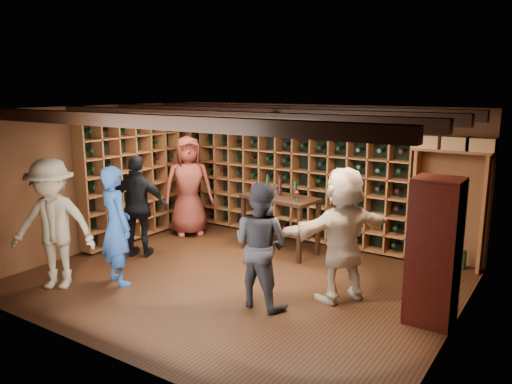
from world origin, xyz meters
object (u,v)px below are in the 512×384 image
Objects in this scene: display_cabinet at (434,254)px; guest_beige at (343,234)px; man_grey_suit at (261,245)px; guest_red_floral at (188,186)px; man_blue_shirt at (116,226)px; guest_khaki at (53,224)px; guest_woman_black at (139,207)px; tasting_table at (280,204)px.

guest_beige reaches higher than display_cabinet.
guest_beige is at bearing -134.03° from man_grey_suit.
guest_red_floral is at bearing 166.08° from display_cabinet.
man_grey_suit is 1.10m from guest_beige.
guest_khaki is at bearing 59.48° from man_blue_shirt.
man_grey_suit is (2.13, 0.51, -0.04)m from man_blue_shirt.
man_blue_shirt is 1.05× the size of man_grey_suit.
guest_beige is (3.57, 1.83, -0.02)m from guest_khaki.
display_cabinet is 4.29m from man_blue_shirt.
guest_khaki is at bearing -158.97° from display_cabinet.
display_cabinet is 0.97× the size of guest_beige.
guest_woman_black is at bearing -7.20° from man_grey_suit.
display_cabinet is at bearing -16.99° from tasting_table.
tasting_table is (1.24, 2.51, -0.01)m from man_blue_shirt.
display_cabinet is 0.91× the size of guest_red_floral.
guest_woman_black is (-0.62, 1.02, -0.01)m from man_blue_shirt.
man_grey_suit is 1.20× the size of tasting_table.
guest_beige is at bearing -140.29° from man_blue_shirt.
guest_woman_black is 1.60m from guest_khaki.
guest_beige reaches higher than tasting_table.
guest_red_floral is at bearing 62.56° from guest_khaki.
guest_khaki is 1.02× the size of guest_beige.
guest_red_floral reaches higher than guest_woman_black.
man_blue_shirt is 3.20m from guest_beige.
guest_khaki is (-4.74, -1.82, 0.07)m from display_cabinet.
guest_red_floral is at bearing -56.13° from man_blue_shirt.
display_cabinet is at bearing -146.54° from man_blue_shirt.
guest_beige is at bearing 159.43° from guest_woman_black.
man_grey_suit is 0.89× the size of guest_khaki.
man_blue_shirt is 0.93× the size of guest_khaki.
man_blue_shirt is 2.80m from tasting_table.
display_cabinet is at bearing -8.87° from guest_khaki.
guest_khaki is 3.61m from tasting_table.
guest_red_floral is 3.03m from guest_khaki.
guest_woman_black is 2.38m from tasting_table.
guest_red_floral reaches higher than display_cabinet.
guest_khaki is 1.35× the size of tasting_table.
guest_khaki is at bearing -30.70° from guest_beige.
man_grey_suit is at bearing -159.67° from display_cabinet.
man_grey_suit is 0.96× the size of guest_woman_black.
man_blue_shirt is at bearing -163.20° from display_cabinet.
man_blue_shirt is at bearing 16.79° from man_grey_suit.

